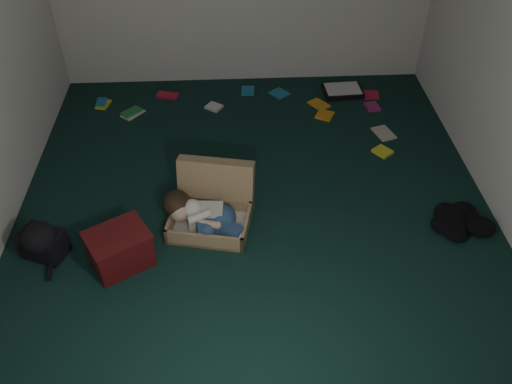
{
  "coord_description": "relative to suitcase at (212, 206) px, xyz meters",
  "views": [
    {
      "loc": [
        -0.17,
        -3.34,
        3.15
      ],
      "look_at": [
        0.0,
        -0.15,
        0.35
      ],
      "focal_mm": 38.0,
      "sensor_mm": 36.0,
      "label": 1
    }
  ],
  "objects": [
    {
      "name": "person",
      "position": [
        -0.07,
        -0.15,
        0.04
      ],
      "size": [
        0.66,
        0.43,
        0.29
      ],
      "rotation": [
        0.0,
        0.0,
        -0.2
      ],
      "color": "silver",
      "rests_on": "suitcase"
    },
    {
      "name": "wall_front",
      "position": [
        0.35,
        -2.19,
        1.16
      ],
      "size": [
        4.5,
        0.0,
        4.5
      ],
      "primitive_type": "plane",
      "rotation": [
        -1.57,
        0.0,
        0.0
      ],
      "color": "silver",
      "rests_on": "ground"
    },
    {
      "name": "book_scatter",
      "position": [
        0.7,
        1.67,
        -0.13
      ],
      "size": [
        3.14,
        1.42,
        0.02
      ],
      "color": "yellow",
      "rests_on": "floor"
    },
    {
      "name": "paper_tray",
      "position": [
        1.43,
        1.94,
        -0.11
      ],
      "size": [
        0.44,
        0.34,
        0.06
      ],
      "rotation": [
        0.0,
        0.0,
        0.06
      ],
      "color": "black",
      "rests_on": "floor"
    },
    {
      "name": "clothing_pile",
      "position": [
        2.05,
        -0.2,
        -0.07
      ],
      "size": [
        0.53,
        0.48,
        0.14
      ],
      "primitive_type": null,
      "rotation": [
        0.0,
        0.0,
        -0.39
      ],
      "color": "black",
      "rests_on": "floor"
    },
    {
      "name": "maroon_bin",
      "position": [
        -0.69,
        -0.45,
        0.01
      ],
      "size": [
        0.56,
        0.52,
        0.31
      ],
      "rotation": [
        0.0,
        0.0,
        0.53
      ],
      "color": "#4C0F10",
      "rests_on": "floor"
    },
    {
      "name": "backpack",
      "position": [
        -1.29,
        -0.33,
        -0.02
      ],
      "size": [
        0.49,
        0.45,
        0.24
      ],
      "primitive_type": null,
      "rotation": [
        0.0,
        0.0,
        -0.38
      ],
      "color": "black",
      "rests_on": "floor"
    },
    {
      "name": "floor",
      "position": [
        0.35,
        0.06,
        -0.14
      ],
      "size": [
        4.5,
        4.5,
        0.0
      ],
      "primitive_type": "plane",
      "color": "black",
      "rests_on": "ground"
    },
    {
      "name": "suitcase",
      "position": [
        0.0,
        0.0,
        0.0
      ],
      "size": [
        0.74,
        0.73,
        0.47
      ],
      "rotation": [
        0.0,
        0.0,
        -0.2
      ],
      "color": "tan",
      "rests_on": "floor"
    }
  ]
}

